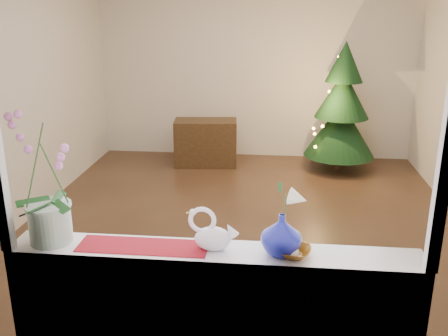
# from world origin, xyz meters

# --- Properties ---
(ground) EXTENTS (5.00, 5.00, 0.00)m
(ground) POSITION_xyz_m (0.00, 0.00, 0.00)
(ground) COLOR #382317
(ground) RESTS_ON ground
(wall_back) EXTENTS (4.50, 0.10, 2.70)m
(wall_back) POSITION_xyz_m (0.00, 2.50, 1.35)
(wall_back) COLOR beige
(wall_back) RESTS_ON ground
(wall_front) EXTENTS (4.50, 0.10, 2.70)m
(wall_front) POSITION_xyz_m (0.00, -2.50, 1.35)
(wall_front) COLOR beige
(wall_front) RESTS_ON ground
(wall_left) EXTENTS (0.10, 5.00, 2.70)m
(wall_left) POSITION_xyz_m (-2.25, 0.00, 1.35)
(wall_left) COLOR beige
(wall_left) RESTS_ON ground
(windowsill) EXTENTS (2.20, 0.26, 0.04)m
(windowsill) POSITION_xyz_m (0.00, -2.37, 0.90)
(windowsill) COLOR white
(windowsill) RESTS_ON window_apron
(window_frame) EXTENTS (2.22, 0.06, 1.60)m
(window_frame) POSITION_xyz_m (0.00, -2.47, 1.70)
(window_frame) COLOR white
(window_frame) RESTS_ON windowsill
(runner) EXTENTS (0.70, 0.20, 0.01)m
(runner) POSITION_xyz_m (-0.38, -2.37, 0.92)
(runner) COLOR maroon
(runner) RESTS_ON windowsill
(orchid_pot) EXTENTS (0.32, 0.32, 0.72)m
(orchid_pot) POSITION_xyz_m (-0.89, -2.36, 1.28)
(orchid_pot) COLOR silver
(orchid_pot) RESTS_ON windowsill
(swan) EXTENTS (0.27, 0.12, 0.23)m
(swan) POSITION_xyz_m (-0.00, -2.36, 1.03)
(swan) COLOR white
(swan) RESTS_ON windowsill
(blue_vase) EXTENTS (0.24, 0.24, 0.25)m
(blue_vase) POSITION_xyz_m (0.36, -2.38, 1.05)
(blue_vase) COLOR navy
(blue_vase) RESTS_ON windowsill
(lily) EXTENTS (0.14, 0.08, 0.19)m
(lily) POSITION_xyz_m (0.36, -2.38, 1.27)
(lily) COLOR white
(lily) RESTS_ON blue_vase
(paperweight) EXTENTS (0.09, 0.09, 0.07)m
(paperweight) POSITION_xyz_m (0.41, -2.42, 0.96)
(paperweight) COLOR white
(paperweight) RESTS_ON windowsill
(amber_dish) EXTENTS (0.19, 0.19, 0.04)m
(amber_dish) POSITION_xyz_m (0.42, -2.39, 0.94)
(amber_dish) COLOR #8C520F
(amber_dish) RESTS_ON windowsill
(xmas_tree) EXTENTS (1.23, 1.23, 1.72)m
(xmas_tree) POSITION_xyz_m (1.18, 1.94, 0.86)
(xmas_tree) COLOR black
(xmas_tree) RESTS_ON ground
(side_table) EXTENTS (0.89, 0.50, 0.64)m
(side_table) POSITION_xyz_m (-0.65, 1.94, 0.32)
(side_table) COLOR black
(side_table) RESTS_ON ground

